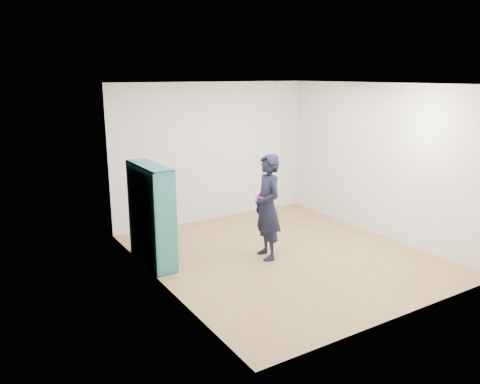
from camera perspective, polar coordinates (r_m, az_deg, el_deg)
floor at (r=7.38m, az=5.27°, el=-7.62°), size 4.50×4.50×0.00m
ceiling at (r=6.86m, az=5.77°, el=12.99°), size 4.50×4.50×0.00m
wall_left at (r=6.04m, az=-9.84°, el=0.24°), size 0.02×4.50×2.60m
wall_right at (r=8.35m, az=16.57°, el=3.70°), size 0.02×4.50×2.60m
wall_back at (r=8.87m, az=-3.28°, el=4.86°), size 4.00×0.02×2.60m
wall_front at (r=5.44m, az=19.91°, el=-1.98°), size 4.00×0.02×2.60m
bookshelf at (r=6.95m, az=-10.93°, el=-2.95°), size 0.32×1.11×1.48m
person at (r=7.01m, az=3.38°, el=-1.83°), size 0.48×0.64×1.60m
smartphone at (r=7.00m, az=2.00°, el=-0.96°), size 0.01×0.09×0.13m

